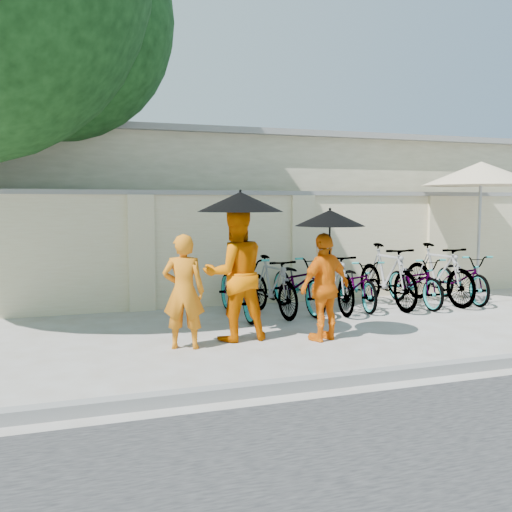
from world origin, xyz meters
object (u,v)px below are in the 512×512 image
object	(u,v)px
monk_left	(184,292)
monk_right	(325,287)
patio_umbrella	(481,175)
monk_center	(235,274)

from	to	relation	value
monk_left	monk_right	distance (m)	1.90
monk_right	patio_umbrella	distance (m)	5.03
monk_left	monk_right	bearing A→B (deg)	-167.17
monk_center	monk_right	world-z (taller)	monk_center
monk_left	monk_right	xyz separation A→B (m)	(1.89, -0.19, -0.01)
monk_center	patio_umbrella	bearing A→B (deg)	-164.16
monk_right	patio_umbrella	world-z (taller)	patio_umbrella
monk_left	monk_center	bearing A→B (deg)	-144.46
monk_center	monk_right	distance (m)	1.23
monk_right	patio_umbrella	size ratio (longest dim) A/B	0.55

